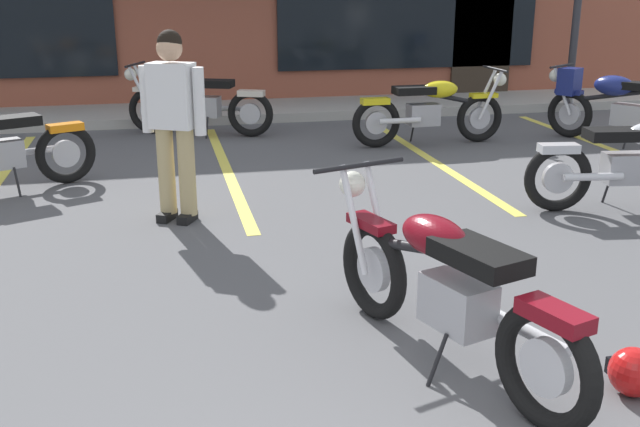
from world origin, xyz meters
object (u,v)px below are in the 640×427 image
at_px(motorcycle_silver_naked, 637,161).
at_px(helmet_on_pavement, 634,372).
at_px(motorcycle_blue_standard, 431,109).
at_px(motorcycle_red_sportbike, 198,102).
at_px(motorcycle_orange_scrambler, 615,104).
at_px(person_in_shorts_foreground, 173,115).
at_px(motorcycle_foreground_classic, 446,286).

bearing_deg(motorcycle_silver_naked, helmet_on_pavement, -124.31).
bearing_deg(motorcycle_blue_standard, motorcycle_red_sportbike, 156.08).
relative_size(motorcycle_silver_naked, motorcycle_blue_standard, 1.00).
distance_m(motorcycle_red_sportbike, motorcycle_silver_naked, 5.83).
distance_m(motorcycle_red_sportbike, motorcycle_blue_standard, 3.20).
bearing_deg(motorcycle_orange_scrambler, person_in_shorts_foreground, -159.78).
xyz_separation_m(motorcycle_silver_naked, person_in_shorts_foreground, (-4.19, 0.59, 0.49)).
distance_m(motorcycle_silver_naked, person_in_shorts_foreground, 4.26).
distance_m(motorcycle_blue_standard, motorcycle_orange_scrambler, 2.42).
bearing_deg(motorcycle_red_sportbike, motorcycle_silver_naked, -49.79).
bearing_deg(motorcycle_silver_naked, motorcycle_foreground_classic, -139.89).
bearing_deg(motorcycle_silver_naked, person_in_shorts_foreground, 171.95).
relative_size(motorcycle_red_sportbike, person_in_shorts_foreground, 1.20).
height_order(motorcycle_foreground_classic, motorcycle_red_sportbike, same).
xyz_separation_m(motorcycle_blue_standard, motorcycle_orange_scrambler, (2.38, -0.46, 0.07)).
relative_size(motorcycle_blue_standard, helmet_on_pavement, 8.11).
height_order(motorcycle_orange_scrambler, person_in_shorts_foreground, person_in_shorts_foreground).
xyz_separation_m(motorcycle_orange_scrambler, person_in_shorts_foreground, (-5.72, -2.11, 0.42)).
xyz_separation_m(motorcycle_red_sportbike, person_in_shorts_foreground, (-0.43, -3.86, 0.49)).
height_order(motorcycle_red_sportbike, motorcycle_blue_standard, same).
bearing_deg(motorcycle_silver_naked, motorcycle_blue_standard, 104.94).
height_order(motorcycle_foreground_classic, motorcycle_orange_scrambler, same).
height_order(motorcycle_red_sportbike, motorcycle_orange_scrambler, same).
distance_m(motorcycle_foreground_classic, motorcycle_silver_naked, 3.71).
relative_size(motorcycle_foreground_classic, motorcycle_red_sportbike, 1.02).
height_order(motorcycle_silver_naked, motorcycle_orange_scrambler, same).
xyz_separation_m(person_in_shorts_foreground, helmet_on_pavement, (2.19, -3.52, -0.82)).
height_order(motorcycle_red_sportbike, motorcycle_silver_naked, same).
bearing_deg(motorcycle_red_sportbike, person_in_shorts_foreground, -96.31).
height_order(person_in_shorts_foreground, helmet_on_pavement, person_in_shorts_foreground).
distance_m(motorcycle_blue_standard, person_in_shorts_foreground, 4.24).
distance_m(motorcycle_blue_standard, helmet_on_pavement, 6.20).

